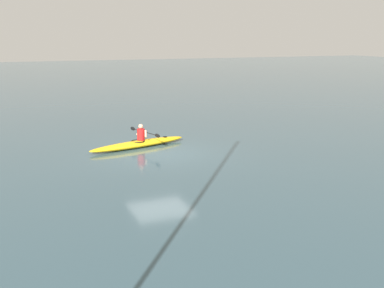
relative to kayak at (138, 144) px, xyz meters
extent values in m
plane|color=#334C56|center=(-0.50, 1.42, -0.15)|extent=(160.00, 160.00, 0.00)
ellipsoid|color=#EAB214|center=(0.00, 0.00, 0.00)|extent=(4.77, 1.90, 0.30)
torus|color=black|center=(0.02, 0.01, 0.13)|extent=(0.75, 0.75, 0.04)
cylinder|color=black|center=(-1.38, -0.37, 0.14)|extent=(0.18, 0.18, 0.02)
cylinder|color=red|center=(-0.13, -0.04, 0.40)|extent=(0.33, 0.33, 0.51)
sphere|color=tan|center=(-0.13, -0.04, 0.77)|extent=(0.21, 0.21, 0.21)
cylinder|color=black|center=(-0.33, -0.09, 0.50)|extent=(0.56, 1.97, 0.03)
ellipsoid|color=black|center=(-0.06, -1.07, 0.50)|extent=(0.14, 0.40, 0.17)
ellipsoid|color=black|center=(-0.59, 0.89, 0.50)|extent=(0.14, 0.40, 0.17)
cylinder|color=tan|center=(-0.14, -0.31, 0.47)|extent=(0.25, 0.26, 0.34)
cylinder|color=tan|center=(-0.28, 0.20, 0.47)|extent=(0.18, 0.31, 0.34)
camera|label=1|loc=(5.77, 19.92, 4.64)|focal=44.82mm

